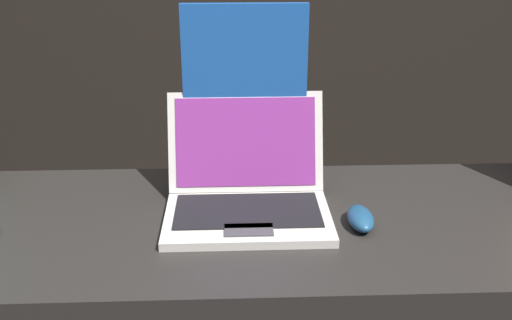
% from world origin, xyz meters
% --- Properties ---
extents(laptop_middle, '(0.38, 0.34, 0.26)m').
position_xyz_m(laptop_middle, '(-0.02, 0.36, 1.03)').
color(laptop_middle, silver).
rests_on(laptop_middle, display_counter).
extents(mouse_middle, '(0.06, 0.12, 0.04)m').
position_xyz_m(mouse_middle, '(0.24, 0.27, 0.98)').
color(mouse_middle, navy).
rests_on(mouse_middle, display_counter).
extents(promo_stand_middle, '(0.30, 0.07, 0.47)m').
position_xyz_m(promo_stand_middle, '(-0.02, 0.50, 1.19)').
color(promo_stand_middle, black).
rests_on(promo_stand_middle, display_counter).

